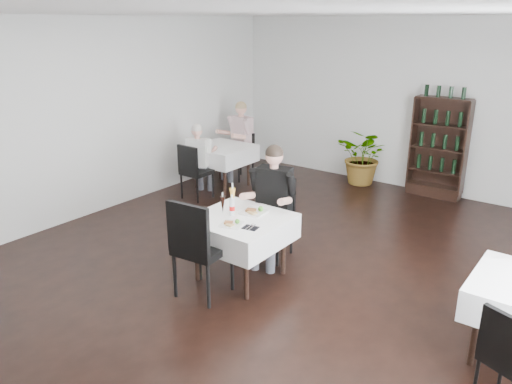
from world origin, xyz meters
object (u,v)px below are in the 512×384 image
Objects in this scene: main_table at (240,229)px; potted_tree at (365,157)px; wine_shelf at (438,149)px; diner_main at (272,196)px.

main_table is 0.97× the size of potted_tree.
wine_shelf is at bearing 5.09° from potted_tree.
wine_shelf is 3.85m from diner_main.
potted_tree is (-0.38, 4.20, -0.09)m from main_table.
main_table is at bearing -95.05° from diner_main.
diner_main reaches higher than main_table.
potted_tree reaches higher than main_table.
wine_shelf is 1.70× the size of main_table.
diner_main is at bearing -83.19° from potted_tree.
diner_main is at bearing 84.95° from main_table.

